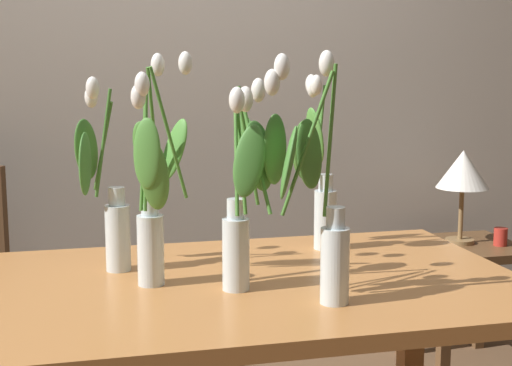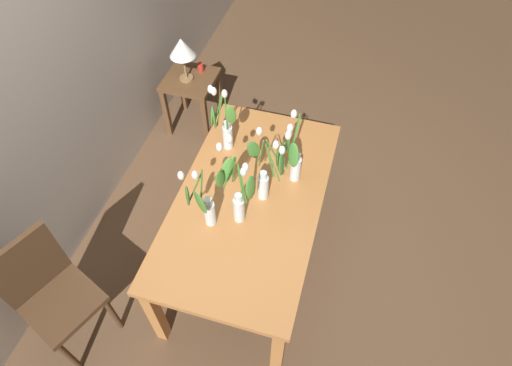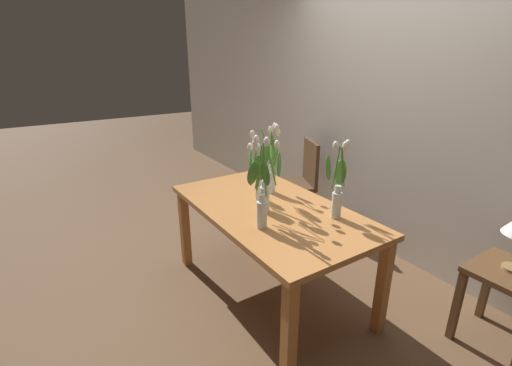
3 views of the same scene
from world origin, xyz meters
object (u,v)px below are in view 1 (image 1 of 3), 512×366
tulip_vase_0 (246,198)px  tulip_vase_4 (153,194)px  tulip_vase_1 (318,181)px  tulip_vase_2 (108,205)px  side_table (465,271)px  dining_table (217,316)px  tulip_vase_3 (324,222)px  pillar_candle (501,237)px  table_lamp (463,172)px

tulip_vase_0 → tulip_vase_4: bearing=149.8°
tulip_vase_0 → tulip_vase_1: 0.50m
tulip_vase_1 → tulip_vase_2: 0.64m
tulip_vase_2 → side_table: (1.51, 0.74, -0.49)m
tulip_vase_2 → tulip_vase_4: tulip_vase_4 is taller
dining_table → tulip_vase_2: bearing=144.6°
tulip_vase_3 → side_table: tulip_vase_3 is taller
dining_table → side_table: (1.25, 0.93, -0.22)m
tulip_vase_3 → pillar_candle: 1.63m
tulip_vase_3 → table_lamp: size_ratio=1.47×
tulip_vase_2 → pillar_candle: bearing=22.7°
tulip_vase_1 → side_table: 1.21m
tulip_vase_2 → tulip_vase_3: 0.63m
pillar_candle → tulip_vase_1: bearing=-149.7°
tulip_vase_3 → tulip_vase_2: bearing=139.1°
tulip_vase_3 → tulip_vase_4: bearing=146.3°
dining_table → tulip_vase_2: 0.42m
tulip_vase_2 → pillar_candle: size_ratio=6.99×
tulip_vase_2 → tulip_vase_3: (0.48, -0.41, 0.01)m
dining_table → table_lamp: bearing=37.8°
side_table → tulip_vase_4: bearing=-147.0°
dining_table → tulip_vase_1: size_ratio=3.03×
tulip_vase_3 → table_lamp: tulip_vase_3 is taller
dining_table → side_table: dining_table is taller
tulip_vase_0 → pillar_candle: 1.68m
tulip_vase_0 → pillar_candle: tulip_vase_0 is taller
tulip_vase_4 → side_table: tulip_vase_4 is taller
tulip_vase_0 → tulip_vase_3: tulip_vase_3 is taller
tulip_vase_2 → tulip_vase_3: tulip_vase_3 is taller
side_table → pillar_candle: size_ratio=7.33×
tulip_vase_1 → tulip_vase_3: (-0.15, -0.51, -0.01)m
tulip_vase_3 → pillar_candle: tulip_vase_3 is taller
dining_table → pillar_candle: dining_table is taller
tulip_vase_4 → pillar_candle: 1.79m
tulip_vase_1 → table_lamp: 1.09m
tulip_vase_2 → tulip_vase_3: size_ratio=0.89×
tulip_vase_1 → tulip_vase_3: 0.53m
dining_table → tulip_vase_3: (0.21, -0.22, 0.28)m
tulip_vase_0 → table_lamp: tulip_vase_0 is taller
tulip_vase_3 → tulip_vase_4: tulip_vase_4 is taller
dining_table → table_lamp: 1.57m
dining_table → table_lamp: table_lamp is taller
table_lamp → tulip_vase_1: bearing=-142.2°
side_table → table_lamp: bearing=134.9°
dining_table → tulip_vase_1: tulip_vase_1 is taller
tulip_vase_1 → tulip_vase_2: size_ratio=1.01×
tulip_vase_1 → table_lamp: bearing=37.8°
tulip_vase_0 → pillar_candle: (1.31, 0.97, -0.39)m
tulip_vase_2 → side_table: size_ratio=0.95×
tulip_vase_1 → pillar_candle: tulip_vase_1 is taller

